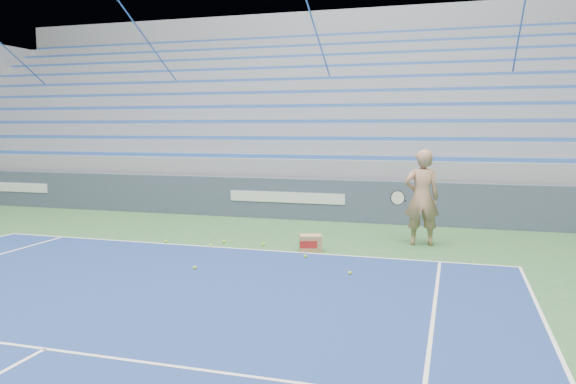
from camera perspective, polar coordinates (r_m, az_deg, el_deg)
name	(u,v)px	position (r m, az deg, el deg)	size (l,w,h in m)	color
sponsor_barrier	(288,198)	(15.22, 0.00, -0.66)	(30.00, 0.32, 1.10)	#3E4A5E
bleachers	(333,130)	(20.65, 4.56, 6.25)	(31.00, 9.15, 7.30)	gray
tennis_player	(422,198)	(12.08, 13.43, -0.56)	(1.02, 0.94, 2.01)	tan
ball_box	(310,243)	(11.31, 2.30, -5.20)	(0.52, 0.45, 0.33)	#A4804F
tennis_ball_0	(195,268)	(10.01, -9.44, -7.61)	(0.07, 0.07, 0.07)	#B0E62F
tennis_ball_1	(263,244)	(11.81, -2.52, -5.33)	(0.07, 0.07, 0.07)	#B0E62F
tennis_ball_2	(224,242)	(12.14, -6.52, -5.04)	(0.07, 0.07, 0.07)	#B0E62F
tennis_ball_3	(305,256)	(10.72, 1.77, -6.56)	(0.07, 0.07, 0.07)	#B0E62F
tennis_ball_4	(211,245)	(11.80, -7.85, -5.40)	(0.07, 0.07, 0.07)	#B0E62F
tennis_ball_5	(350,273)	(9.59, 6.31, -8.18)	(0.07, 0.07, 0.07)	#B0E62F
tennis_ball_6	(166,241)	(12.39, -12.31, -4.92)	(0.07, 0.07, 0.07)	#B0E62F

